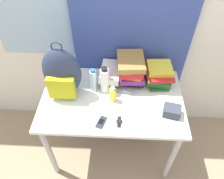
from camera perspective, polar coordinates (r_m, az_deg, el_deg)
name	(u,v)px	position (r m, az deg, el deg)	size (l,w,h in m)	color
ground_plane	(110,178)	(2.30, -0.48, -22.19)	(12.00, 12.00, 0.00)	#9E8466
wall_back	(114,18)	(1.87, 0.57, 18.08)	(6.00, 0.06, 2.50)	silver
curtain_blue	(133,22)	(1.83, 5.45, 17.07)	(1.00, 0.04, 2.50)	#384C93
desk	(112,106)	(1.90, 0.00, -4.22)	(1.17, 0.73, 0.78)	silver
backpack	(62,74)	(1.75, -12.94, 4.08)	(0.30, 0.19, 0.50)	#2D3851
book_stack_left	(111,75)	(1.92, -0.23, 3.89)	(0.23, 0.29, 0.13)	#6B2370
book_stack_center	(131,70)	(1.87, 5.06, 5.19)	(0.26, 0.29, 0.25)	navy
book_stack_right	(159,74)	(1.94, 12.12, 3.89)	(0.24, 0.29, 0.17)	#1E5623
water_bottle	(93,80)	(1.82, -4.90, 2.43)	(0.06, 0.06, 0.22)	silver
sports_bottle	(105,80)	(1.79, -1.95, 2.45)	(0.07, 0.07, 0.25)	white
sunscreen_bottle	(113,94)	(1.75, 0.14, -1.26)	(0.05, 0.05, 0.15)	yellow
cell_phone	(101,122)	(1.66, -2.86, -8.52)	(0.08, 0.12, 0.02)	#2D2D33
sunglasses_case	(124,90)	(1.85, 3.23, -0.17)	(0.16, 0.07, 0.04)	gray
camera_pouch	(172,111)	(1.74, 15.37, -5.45)	(0.15, 0.13, 0.08)	#383D47
wristwatch	(119,122)	(1.66, 1.89, -8.39)	(0.05, 0.10, 0.01)	black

